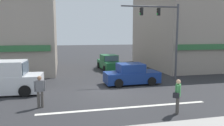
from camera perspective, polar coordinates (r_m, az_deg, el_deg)
The scene contains 11 objects.
ground_plane at distance 14.79m, azimuth -0.23°, elevation -7.23°, with size 120.00×120.00×0.00m, color #2B2B2D.
lane_marking_stripe at distance 11.55m, azimuth 3.70°, elevation -11.55°, with size 9.00×0.24×0.01m, color silver.
building_right_corner at distance 27.85m, azimuth 20.74°, elevation 9.05°, with size 11.53×11.50×9.43m.
utility_pole_near_left at distance 20.27m, azimuth -26.17°, elevation 8.23°, with size 1.40×0.22×8.25m.
utility_pole_far_right at distance 25.51m, azimuth 10.80°, elevation 8.93°, with size 1.40×0.22×8.54m.
traffic_light_mast at distance 18.59m, azimuth 13.98°, elevation 8.60°, with size 4.89×0.29×6.20m.
sedan_crossing_rightbound at distance 16.60m, azimuth 5.09°, elevation -3.09°, with size 4.15×1.98×1.58m.
sedan_crossing_leftbound at distance 23.23m, azimuth -0.76°, elevation 0.02°, with size 2.09×4.20×1.58m.
van_parked_curbside at distance 15.41m, azimuth -26.73°, elevation -3.62°, with size 4.71×2.28×2.11m.
pedestrian_foreground_with_bag at distance 10.87m, azimuth 16.80°, elevation -7.87°, with size 0.57×0.60×1.67m.
pedestrian_mid_crossing at distance 11.86m, azimuth -18.32°, elevation -6.64°, with size 0.56×0.28×1.67m.
Camera 1 is at (-3.16, -13.94, 3.80)m, focal length 35.00 mm.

